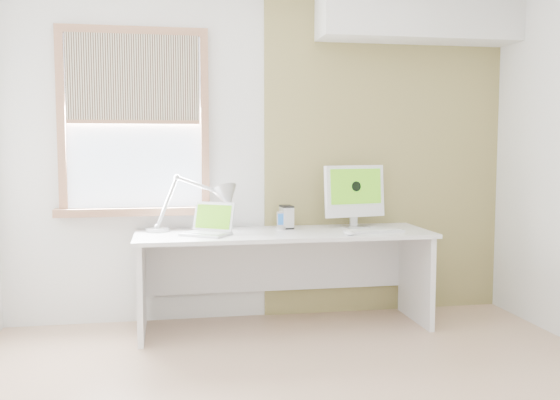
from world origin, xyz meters
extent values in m
cube|color=white|center=(0.00, 1.76, 1.30)|extent=(4.00, 0.02, 2.60)
cube|color=white|center=(0.00, -1.76, 1.30)|extent=(4.00, 0.02, 2.60)
cube|color=#958B4A|center=(1.00, 1.74, 1.30)|extent=(2.00, 0.02, 2.60)
cube|color=white|center=(1.20, 1.57, 2.40)|extent=(1.60, 0.40, 0.42)
cube|color=#8C6046|center=(-1.53, 1.72, 1.55)|extent=(0.06, 0.06, 1.42)
cube|color=#8C6046|center=(-0.47, 1.72, 1.55)|extent=(0.06, 0.06, 1.42)
cube|color=#8C6046|center=(-1.00, 1.72, 2.23)|extent=(1.00, 0.06, 0.06)
cube|color=#8C6046|center=(-1.00, 1.70, 0.87)|extent=(1.20, 0.14, 0.06)
cube|color=#D1E2F9|center=(-1.00, 1.74, 1.55)|extent=(1.00, 0.01, 1.30)
cube|color=beige|center=(-1.00, 1.70, 1.88)|extent=(0.98, 0.02, 0.65)
cube|color=#8C6046|center=(-1.00, 1.70, 1.55)|extent=(0.98, 0.03, 0.03)
cube|color=silver|center=(0.09, 1.38, 0.71)|extent=(2.20, 0.70, 0.03)
cube|color=silver|center=(-0.96, 1.38, 0.35)|extent=(0.04, 0.64, 0.70)
cube|color=silver|center=(1.14, 1.38, 0.35)|extent=(0.04, 0.64, 0.70)
cube|color=silver|center=(0.09, 1.70, 0.45)|extent=(2.08, 0.02, 0.48)
cylinder|color=#B4B6B9|center=(-0.84, 1.57, 0.74)|extent=(0.18, 0.18, 0.03)
sphere|color=#B4B6B9|center=(-0.84, 1.57, 0.76)|extent=(0.05, 0.05, 0.05)
cylinder|color=#B4B6B9|center=(-0.77, 1.57, 0.95)|extent=(0.18, 0.03, 0.38)
sphere|color=#B4B6B9|center=(-0.69, 1.57, 1.14)|extent=(0.05, 0.05, 0.05)
cylinder|color=#B4B6B9|center=(-0.52, 1.55, 1.07)|extent=(0.35, 0.07, 0.15)
sphere|color=#B4B6B9|center=(-0.35, 1.53, 1.01)|extent=(0.04, 0.04, 0.04)
cone|color=#B4B6B9|center=(-0.32, 1.53, 0.98)|extent=(0.28, 0.30, 0.23)
cube|color=#B4B6B9|center=(-0.49, 1.32, 0.74)|extent=(0.40, 0.37, 0.02)
cube|color=#B2B5B7|center=(-0.49, 1.32, 0.75)|extent=(0.31, 0.27, 0.00)
cube|color=#B4B6B9|center=(-0.43, 1.41, 0.85)|extent=(0.31, 0.24, 0.21)
cube|color=#478C10|center=(-0.43, 1.40, 0.85)|extent=(0.26, 0.20, 0.17)
cylinder|color=#B4B6B9|center=(0.09, 1.50, 0.74)|extent=(0.09, 0.09, 0.02)
cube|color=#B4B6B9|center=(0.09, 1.50, 0.81)|extent=(0.06, 0.02, 0.12)
cube|color=#194C99|center=(0.09, 1.50, 0.81)|extent=(0.05, 0.01, 0.09)
cube|color=#B4B6B9|center=(0.14, 1.56, 0.82)|extent=(0.10, 0.14, 0.18)
cube|color=black|center=(0.14, 1.56, 0.90)|extent=(0.10, 0.15, 0.01)
cube|color=black|center=(0.14, 1.56, 0.74)|extent=(0.10, 0.15, 0.01)
cube|color=#B4B6B9|center=(0.69, 1.53, 0.74)|extent=(0.21, 0.19, 0.01)
cube|color=#B4B6B9|center=(0.69, 1.56, 0.82)|extent=(0.06, 0.03, 0.16)
cube|color=white|center=(0.69, 1.55, 1.01)|extent=(0.50, 0.17, 0.41)
cube|color=#478C10|center=(0.69, 1.52, 1.05)|extent=(0.43, 0.11, 0.27)
cylinder|color=black|center=(0.69, 1.52, 1.05)|extent=(0.08, 0.02, 0.08)
cube|color=white|center=(0.75, 1.23, 0.74)|extent=(0.45, 0.17, 0.02)
cube|color=white|center=(0.75, 1.23, 0.75)|extent=(0.42, 0.14, 0.00)
ellipsoid|color=white|center=(0.52, 1.13, 0.75)|extent=(0.09, 0.12, 0.03)
camera|label=1|loc=(-0.76, -3.12, 1.38)|focal=39.74mm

